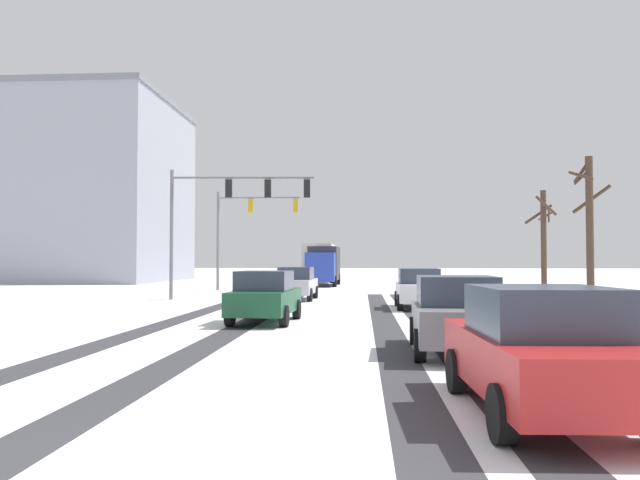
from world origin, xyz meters
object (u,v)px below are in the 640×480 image
Objects in this scene: office_building_far_left_block at (27,191)px; box_truck_delivery at (324,265)px; car_silver_lead at (296,283)px; bare_tree_sidewalk_far at (544,239)px; car_dark_green_third at (265,297)px; traffic_signal_far_left at (246,220)px; car_red_fifth at (541,350)px; car_grey_fourth at (456,314)px; bare_tree_sidewalk_mid at (589,224)px; car_white_second at (419,288)px; traffic_signal_near_left at (229,203)px; bus_oncoming at (321,260)px.

box_truck_delivery is at bearing -17.02° from office_building_far_left_block.
bare_tree_sidewalk_far reaches higher than car_silver_lead.
car_silver_lead is 1.00× the size of car_dark_green_third.
traffic_signal_far_left is 1.56× the size of car_red_fifth.
office_building_far_left_block is at bearing 137.45° from car_silver_lead.
bare_tree_sidewalk_mid is (8.18, 15.17, 2.77)m from car_grey_fourth.
car_red_fifth is at bearing -55.00° from office_building_far_left_block.
traffic_signal_near_left is at bearing 149.72° from car_white_second.
bus_oncoming is 27.18m from bare_tree_sidewalk_far.
box_truck_delivery is at bearing 89.15° from car_silver_lead.
traffic_signal_near_left reaches higher than bus_oncoming.
traffic_signal_far_left is at bearing 145.90° from bare_tree_sidewalk_mid.
bus_oncoming is 9.28m from box_truck_delivery.
bus_oncoming reaches higher than car_dark_green_third.
car_grey_fourth is at bearing -63.64° from traffic_signal_near_left.
box_truck_delivery reaches higher than car_dark_green_third.
car_dark_green_third is at bearing -88.91° from car_silver_lead.
bus_oncoming is 1.94× the size of bare_tree_sidewalk_far.
box_truck_delivery reaches higher than car_white_second.
car_red_fifth is at bearing -68.54° from traffic_signal_near_left.
car_silver_lead and car_dark_green_third have the same top height.
box_truck_delivery is (4.65, 7.55, -2.99)m from traffic_signal_far_left.
car_white_second is 0.55× the size of box_truck_delivery.
box_truck_delivery is at bearing -84.96° from bus_oncoming.
car_white_second is at bearing -42.79° from car_silver_lead.
car_grey_fourth is at bearing -91.51° from car_white_second.
car_silver_lead is at bearing -1.55° from traffic_signal_near_left.
car_white_second is at bearing -42.59° from office_building_far_left_block.
office_building_far_left_block reaches higher than bus_oncoming.
bus_oncoming reaches higher than car_red_fifth.
car_silver_lead is at bearing 91.09° from car_dark_green_third.
car_dark_green_third is 7.85m from car_grey_fourth.
office_building_far_left_block is at bearing 133.95° from traffic_signal_near_left.
bare_tree_sidewalk_mid is at bearing -84.36° from bare_tree_sidewalk_far.
box_truck_delivery is 1.12× the size of bare_tree_sidewalk_mid.
car_white_second is 17.37m from car_red_fifth.
traffic_signal_far_left reaches higher than car_red_fifth.
bare_tree_sidewalk_far is (-0.52, 5.22, -0.51)m from bare_tree_sidewalk_mid.
car_white_second is at bearing -30.28° from traffic_signal_near_left.
traffic_signal_near_left is at bearing 178.45° from car_silver_lead.
traffic_signal_far_left is at bearing 106.94° from car_red_fifth.
office_building_far_left_block is at bearing 145.98° from traffic_signal_far_left.
bare_tree_sidewalk_mid reaches higher than car_grey_fourth.
box_truck_delivery is (3.65, 17.40, -3.19)m from traffic_signal_near_left.
traffic_signal_near_left is 18.06m from box_truck_delivery.
car_silver_lead is (3.39, -0.09, -4.01)m from traffic_signal_near_left.
car_white_second is 12.16m from car_grey_fourth.
traffic_signal_near_left is at bearing -96.09° from bus_oncoming.
car_grey_fourth and car_red_fifth have the same top height.
traffic_signal_near_left is 0.97× the size of box_truck_delivery.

